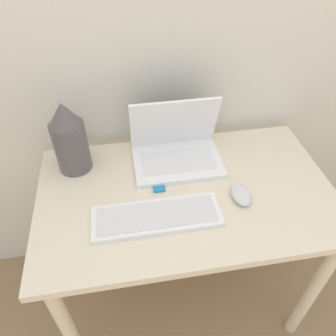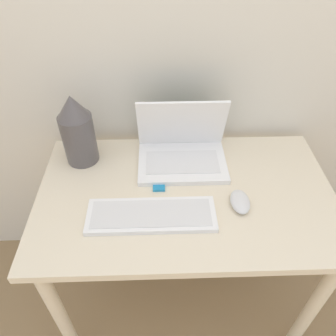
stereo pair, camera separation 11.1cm
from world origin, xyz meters
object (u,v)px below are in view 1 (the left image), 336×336
(laptop, at_px, (176,148))
(mp3_player, at_px, (159,187))
(vase, at_px, (69,138))
(keyboard, at_px, (157,217))
(mouse, at_px, (241,194))

(laptop, relative_size, mp3_player, 6.59)
(laptop, height_order, vase, vase)
(keyboard, height_order, mp3_player, keyboard)
(keyboard, relative_size, vase, 1.50)
(keyboard, bearing_deg, vase, 131.66)
(keyboard, height_order, vase, vase)
(laptop, xyz_separation_m, mp3_player, (-0.09, -0.15, -0.05))
(laptop, xyz_separation_m, mouse, (0.18, -0.25, -0.04))
(mouse, bearing_deg, laptop, 126.87)
(laptop, height_order, keyboard, laptop)
(mp3_player, bearing_deg, keyboard, -100.70)
(mouse, distance_m, mp3_player, 0.29)
(laptop, distance_m, keyboard, 0.32)
(mouse, height_order, mp3_player, mouse)
(laptop, bearing_deg, mouse, -53.13)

